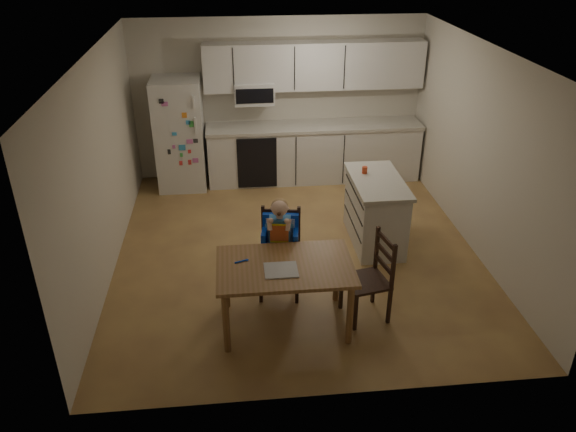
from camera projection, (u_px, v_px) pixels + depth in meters
The scene contains 10 objects.
room at pixel (293, 145), 7.04m from camera, with size 4.52×5.01×2.51m.
refrigerator at pixel (180, 134), 8.55m from camera, with size 0.72×0.70×1.70m, color silver.
kitchen_run at pixel (312, 126), 8.80m from camera, with size 3.37×0.62×2.15m.
kitchen_island at pixel (375, 211), 7.19m from camera, with size 0.63×1.20×0.88m.
red_cup at pixel (365, 170), 7.14m from camera, with size 0.07×0.07×0.09m, color red.
dining_table at pixel (285, 273), 5.59m from camera, with size 1.36×0.87×0.73m.
napkin at pixel (281, 270), 5.46m from camera, with size 0.33×0.28×0.01m, color #A4A5A9.
toddler_spoon at pixel (240, 261), 5.59m from camera, with size 0.02×0.02×0.12m, color blue.
chair_booster at pixel (280, 236), 6.10m from camera, with size 0.50×0.50×1.16m.
chair_side at pixel (375, 272), 5.79m from camera, with size 0.50×0.50×0.95m.
Camera 1 is at (-0.74, -6.11, 3.76)m, focal length 35.00 mm.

